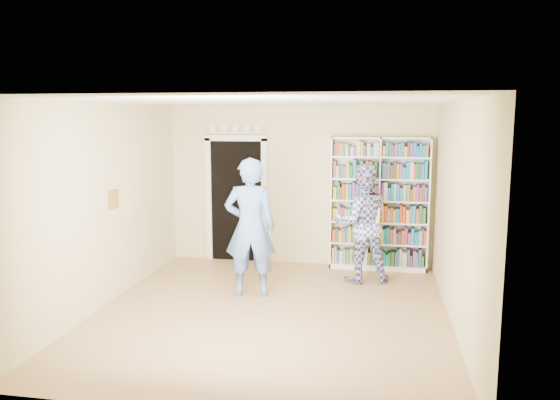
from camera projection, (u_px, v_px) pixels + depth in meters
name	position (u px, v px, depth m)	size (l,w,h in m)	color
floor	(271.00, 313.00, 7.07)	(5.00, 5.00, 0.00)	#A0794D
ceiling	(271.00, 101.00, 6.66)	(5.00, 5.00, 0.00)	white
wall_back	(299.00, 186.00, 9.30)	(4.50, 4.50, 0.00)	beige
wall_left	(105.00, 205.00, 7.25)	(5.00, 5.00, 0.00)	beige
wall_right	(457.00, 216.00, 6.47)	(5.00, 5.00, 0.00)	beige
bookshelf	(379.00, 203.00, 8.95)	(1.59, 0.30, 2.19)	white
doorway	(236.00, 194.00, 9.49)	(1.10, 0.08, 2.43)	black
wall_art	(114.00, 199.00, 7.44)	(0.03, 0.25, 0.25)	brown
man_blue	(250.00, 227.00, 7.63)	(0.71, 0.47, 1.96)	#5B81CA
man_plaid	(362.00, 223.00, 8.30)	(0.89, 0.69, 1.82)	navy
paper_sheet	(373.00, 218.00, 8.08)	(0.22, 0.01, 0.30)	white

